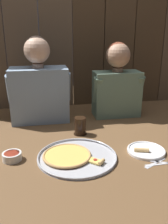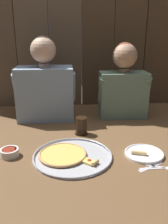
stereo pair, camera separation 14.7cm
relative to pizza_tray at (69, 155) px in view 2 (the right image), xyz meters
name	(u,v)px [view 2 (the right image)]	position (x,y,z in m)	size (l,w,h in m)	color
ground_plane	(91,146)	(0.13, 0.12, -0.01)	(3.20, 3.20, 0.00)	brown
pizza_tray	(69,155)	(0.00, 0.00, 0.00)	(0.43, 0.43, 0.03)	#B2B2B7
dinner_plate	(144,154)	(0.41, -0.01, 0.00)	(0.21, 0.21, 0.03)	white
drinking_glass	(81,126)	(0.08, 0.30, 0.05)	(0.09, 0.09, 0.12)	black
dipping_bowl	(10,152)	(-0.33, 0.03, 0.01)	(0.10, 0.10, 0.04)	white
table_fork	(151,169)	(0.40, -0.15, -0.01)	(0.13, 0.02, 0.01)	silver
table_knife	(151,167)	(0.41, -0.13, -0.01)	(0.15, 0.08, 0.01)	silver
table_spoon	(165,167)	(0.48, -0.14, -0.01)	(0.14, 0.06, 0.01)	silver
diner_left	(45,84)	(-0.17, 0.62, 0.26)	(0.45, 0.24, 0.62)	#849EB7
diner_right	(123,83)	(0.43, 0.62, 0.26)	(0.39, 0.20, 0.57)	slate
wooden_backdrop_wall	(82,18)	(0.13, 0.96, 0.73)	(2.19, 0.03, 1.48)	#4F3B27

